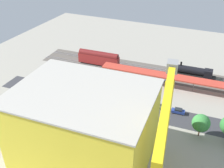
{
  "coord_description": "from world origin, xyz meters",
  "views": [
    {
      "loc": [
        -20.07,
        72.82,
        51.62
      ],
      "look_at": [
        10.92,
        1.83,
        5.71
      ],
      "focal_mm": 42.44,
      "sensor_mm": 36.0,
      "label": 1
    }
  ],
  "objects_px": {
    "box_truck_2": "(101,111)",
    "street_tree_2": "(201,123)",
    "platform_canopy_near": "(172,77)",
    "box_truck_1": "(96,110)",
    "freight_coach_far": "(99,58)",
    "parked_car_0": "(178,111)",
    "street_tree_1": "(111,96)",
    "parked_car_3": "(114,95)",
    "box_truck_0": "(109,116)",
    "tower_crane": "(163,137)",
    "street_tree_0": "(45,82)",
    "traffic_light": "(136,108)",
    "parked_car_2": "(135,100)",
    "construction_building": "(85,127)",
    "locomotive": "(196,72)",
    "parked_car_1": "(155,105)"
  },
  "relations": [
    {
      "from": "box_truck_2",
      "to": "street_tree_2",
      "type": "relative_size",
      "value": 1.24
    },
    {
      "from": "parked_car_1",
      "to": "street_tree_2",
      "type": "height_order",
      "value": "street_tree_2"
    },
    {
      "from": "construction_building",
      "to": "traffic_light",
      "type": "height_order",
      "value": "construction_building"
    },
    {
      "from": "tower_crane",
      "to": "traffic_light",
      "type": "relative_size",
      "value": 5.05
    },
    {
      "from": "box_truck_2",
      "to": "traffic_light",
      "type": "relative_size",
      "value": 1.46
    },
    {
      "from": "locomotive",
      "to": "box_truck_1",
      "type": "relative_size",
      "value": 1.82
    },
    {
      "from": "parked_car_1",
      "to": "street_tree_1",
      "type": "xyz_separation_m",
      "value": [
        12.8,
        7.6,
        4.84
      ]
    },
    {
      "from": "locomotive",
      "to": "parked_car_2",
      "type": "distance_m",
      "value": 31.4
    },
    {
      "from": "platform_canopy_near",
      "to": "tower_crane",
      "type": "relative_size",
      "value": 1.77
    },
    {
      "from": "box_truck_1",
      "to": "street_tree_1",
      "type": "bearing_deg",
      "value": -134.57
    },
    {
      "from": "parked_car_2",
      "to": "parked_car_3",
      "type": "distance_m",
      "value": 7.8
    },
    {
      "from": "locomotive",
      "to": "box_truck_2",
      "type": "distance_m",
      "value": 45.1
    },
    {
      "from": "platform_canopy_near",
      "to": "construction_building",
      "type": "distance_m",
      "value": 45.64
    },
    {
      "from": "construction_building",
      "to": "street_tree_1",
      "type": "bearing_deg",
      "value": -86.31
    },
    {
      "from": "parked_car_3",
      "to": "box_truck_2",
      "type": "distance_m",
      "value": 11.49
    },
    {
      "from": "box_truck_2",
      "to": "street_tree_1",
      "type": "distance_m",
      "value": 5.77
    },
    {
      "from": "parked_car_3",
      "to": "freight_coach_far",
      "type": "bearing_deg",
      "value": -52.06
    },
    {
      "from": "parked_car_1",
      "to": "parked_car_2",
      "type": "bearing_deg",
      "value": 0.23
    },
    {
      "from": "freight_coach_far",
      "to": "construction_building",
      "type": "height_order",
      "value": "construction_building"
    },
    {
      "from": "platform_canopy_near",
      "to": "street_tree_2",
      "type": "bearing_deg",
      "value": 119.49
    },
    {
      "from": "parked_car_2",
      "to": "construction_building",
      "type": "height_order",
      "value": "construction_building"
    },
    {
      "from": "box_truck_2",
      "to": "platform_canopy_near",
      "type": "bearing_deg",
      "value": -121.37
    },
    {
      "from": "street_tree_1",
      "to": "traffic_light",
      "type": "relative_size",
      "value": 1.44
    },
    {
      "from": "parked_car_3",
      "to": "street_tree_1",
      "type": "xyz_separation_m",
      "value": [
        -1.98,
        7.53,
        4.77
      ]
    },
    {
      "from": "street_tree_2",
      "to": "traffic_light",
      "type": "distance_m",
      "value": 19.41
    },
    {
      "from": "tower_crane",
      "to": "street_tree_0",
      "type": "relative_size",
      "value": 3.63
    },
    {
      "from": "parked_car_0",
      "to": "construction_building",
      "type": "height_order",
      "value": "construction_building"
    },
    {
      "from": "street_tree_0",
      "to": "traffic_light",
      "type": "xyz_separation_m",
      "value": [
        -33.22,
        -0.05,
        -1.5
      ]
    },
    {
      "from": "box_truck_1",
      "to": "street_tree_2",
      "type": "distance_m",
      "value": 31.81
    },
    {
      "from": "locomotive",
      "to": "freight_coach_far",
      "type": "bearing_deg",
      "value": 8.54
    },
    {
      "from": "box_truck_0",
      "to": "traffic_light",
      "type": "xyz_separation_m",
      "value": [
        -7.2,
        -3.98,
        2.48
      ]
    },
    {
      "from": "parked_car_2",
      "to": "box_truck_0",
      "type": "bearing_deg",
      "value": 70.63
    },
    {
      "from": "box_truck_1",
      "to": "traffic_light",
      "type": "bearing_deg",
      "value": -167.33
    },
    {
      "from": "parked_car_2",
      "to": "platform_canopy_near",
      "type": "bearing_deg",
      "value": -119.96
    },
    {
      "from": "box_truck_1",
      "to": "street_tree_1",
      "type": "xyz_separation_m",
      "value": [
        -3.53,
        -3.58,
        3.92
      ]
    },
    {
      "from": "locomotive",
      "to": "street_tree_1",
      "type": "xyz_separation_m",
      "value": [
        21.92,
        34.5,
        3.64
      ]
    },
    {
      "from": "box_truck_0",
      "to": "street_tree_2",
      "type": "height_order",
      "value": "street_tree_2"
    },
    {
      "from": "platform_canopy_near",
      "to": "street_tree_0",
      "type": "relative_size",
      "value": 6.43
    },
    {
      "from": "tower_crane",
      "to": "street_tree_1",
      "type": "distance_m",
      "value": 36.79
    },
    {
      "from": "parked_car_2",
      "to": "parked_car_3",
      "type": "bearing_deg",
      "value": 0.31
    },
    {
      "from": "construction_building",
      "to": "box_truck_2",
      "type": "xyz_separation_m",
      "value": [
        3.95,
        -16.94,
        -8.04
      ]
    },
    {
      "from": "box_truck_1",
      "to": "freight_coach_far",
      "type": "bearing_deg",
      "value": -65.25
    },
    {
      "from": "freight_coach_far",
      "to": "box_truck_1",
      "type": "distance_m",
      "value": 35.32
    },
    {
      "from": "freight_coach_far",
      "to": "tower_crane",
      "type": "xyz_separation_m",
      "value": [
        -40.51,
        54.92,
        14.91
      ]
    },
    {
      "from": "parked_car_0",
      "to": "street_tree_1",
      "type": "height_order",
      "value": "street_tree_1"
    },
    {
      "from": "parked_car_3",
      "to": "construction_building",
      "type": "distance_m",
      "value": 30.07
    },
    {
      "from": "box_truck_0",
      "to": "box_truck_2",
      "type": "relative_size",
      "value": 1.06
    },
    {
      "from": "parked_car_2",
      "to": "box_truck_1",
      "type": "relative_size",
      "value": 0.49
    },
    {
      "from": "locomotive",
      "to": "box_truck_2",
      "type": "bearing_deg",
      "value": 58.42
    },
    {
      "from": "platform_canopy_near",
      "to": "street_tree_0",
      "type": "height_order",
      "value": "street_tree_0"
    }
  ]
}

